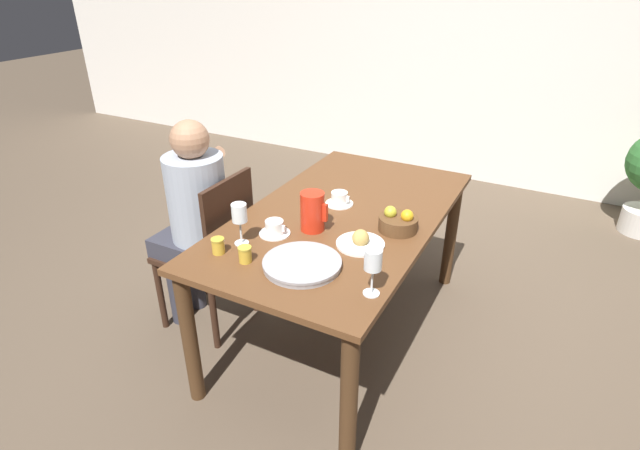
{
  "coord_description": "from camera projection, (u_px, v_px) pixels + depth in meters",
  "views": [
    {
      "loc": [
        0.93,
        -2.02,
        1.85
      ],
      "look_at": [
        0.0,
        -0.24,
        0.79
      ],
      "focal_mm": 28.0,
      "sensor_mm": 36.0,
      "label": 1
    }
  ],
  "objects": [
    {
      "name": "ground_plane",
      "position": [
        340.0,
        330.0,
        2.83
      ],
      "size": [
        20.0,
        20.0,
        0.0
      ],
      "primitive_type": "plane",
      "color": "brown"
    },
    {
      "name": "wall_back",
      "position": [
        475.0,
        34.0,
        4.26
      ],
      "size": [
        10.0,
        0.06,
        2.6
      ],
      "color": "silver",
      "rests_on": "ground_plane"
    },
    {
      "name": "dining_table",
      "position": [
        342.0,
        232.0,
        2.53
      ],
      "size": [
        0.91,
        1.63,
        0.74
      ],
      "color": "brown",
      "rests_on": "ground_plane"
    },
    {
      "name": "chair_person_side",
      "position": [
        214.0,
        248.0,
        2.67
      ],
      "size": [
        0.42,
        0.42,
        0.91
      ],
      "rotation": [
        0.0,
        0.0,
        1.57
      ],
      "color": "#331E14",
      "rests_on": "ground_plane"
    },
    {
      "name": "person_seated",
      "position": [
        194.0,
        210.0,
        2.59
      ],
      "size": [
        0.39,
        0.41,
        1.19
      ],
      "rotation": [
        0.0,
        0.0,
        1.57
      ],
      "color": "#33333D",
      "rests_on": "ground_plane"
    },
    {
      "name": "red_pitcher",
      "position": [
        312.0,
        211.0,
        2.29
      ],
      "size": [
        0.14,
        0.11,
        0.19
      ],
      "color": "red",
      "rests_on": "dining_table"
    },
    {
      "name": "wine_glass_water",
      "position": [
        373.0,
        262.0,
        1.82
      ],
      "size": [
        0.07,
        0.07,
        0.19
      ],
      "color": "white",
      "rests_on": "dining_table"
    },
    {
      "name": "wine_glass_juice",
      "position": [
        239.0,
        215.0,
        2.15
      ],
      "size": [
        0.07,
        0.07,
        0.19
      ],
      "color": "white",
      "rests_on": "dining_table"
    },
    {
      "name": "teacup_near_person",
      "position": [
        275.0,
        228.0,
        2.28
      ],
      "size": [
        0.14,
        0.14,
        0.07
      ],
      "color": "white",
      "rests_on": "dining_table"
    },
    {
      "name": "teacup_across",
      "position": [
        339.0,
        199.0,
        2.57
      ],
      "size": [
        0.14,
        0.14,
        0.07
      ],
      "color": "white",
      "rests_on": "dining_table"
    },
    {
      "name": "serving_tray",
      "position": [
        302.0,
        264.0,
        2.04
      ],
      "size": [
        0.33,
        0.33,
        0.03
      ],
      "color": "#9E9EA3",
      "rests_on": "dining_table"
    },
    {
      "name": "bread_plate",
      "position": [
        360.0,
        241.0,
        2.2
      ],
      "size": [
        0.22,
        0.22,
        0.08
      ],
      "color": "white",
      "rests_on": "dining_table"
    },
    {
      "name": "jam_jar_amber",
      "position": [
        245.0,
        254.0,
        2.07
      ],
      "size": [
        0.06,
        0.06,
        0.07
      ],
      "color": "gold",
      "rests_on": "dining_table"
    },
    {
      "name": "jam_jar_red",
      "position": [
        218.0,
        245.0,
        2.13
      ],
      "size": [
        0.06,
        0.06,
        0.07
      ],
      "color": "gold",
      "rests_on": "dining_table"
    },
    {
      "name": "fruit_bowl",
      "position": [
        398.0,
        222.0,
        2.31
      ],
      "size": [
        0.18,
        0.18,
        0.11
      ],
      "color": "brown",
      "rests_on": "dining_table"
    }
  ]
}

